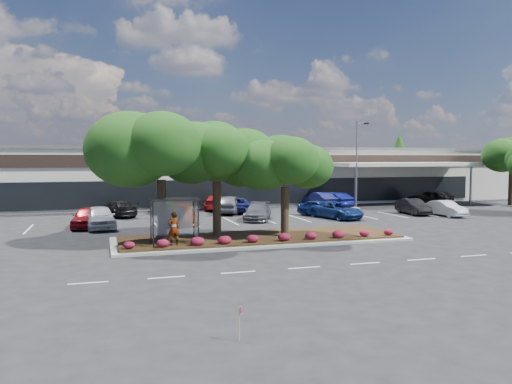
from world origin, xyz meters
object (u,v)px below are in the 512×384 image
object	(u,v)px
light_pole	(358,172)
car_1	(100,217)
survey_stake	(240,319)
car_0	(87,217)

from	to	relation	value
light_pole	car_1	bearing A→B (deg)	-168.72
survey_stake	car_0	size ratio (longest dim) A/B	0.22
light_pole	car_1	distance (m)	23.97
survey_stake	car_0	bearing A→B (deg)	100.60
light_pole	car_0	size ratio (longest dim) A/B	1.89
survey_stake	car_0	world-z (taller)	car_0
light_pole	car_1	world-z (taller)	light_pole
car_1	car_0	bearing A→B (deg)	134.84
car_0	car_1	world-z (taller)	car_1
light_pole	car_1	xyz separation A→B (m)	(-23.33, -4.65, -2.93)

